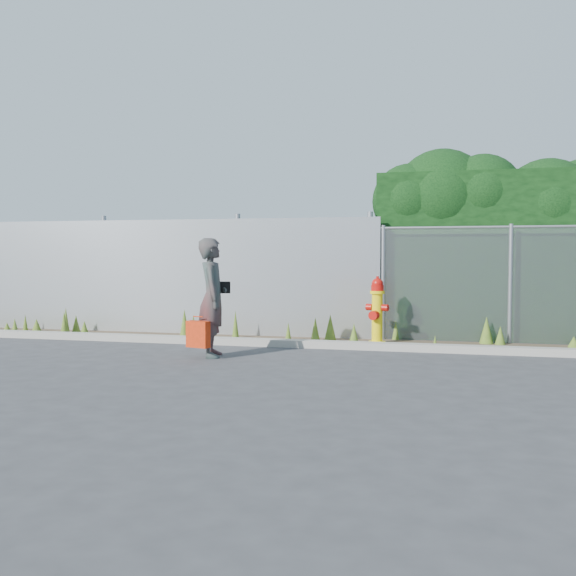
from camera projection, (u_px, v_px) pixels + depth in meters
The scene contains 9 objects.
ground at pixel (285, 366), 8.79m from camera, with size 80.00×80.00×0.00m, color #353538.
curb at pixel (311, 344), 10.53m from camera, with size 16.00×0.22×0.12m, color gray.
weed_strip at pixel (355, 336), 10.96m from camera, with size 16.00×1.26×0.55m.
corrugated_fence at pixel (160, 277), 12.41m from camera, with size 8.50×0.21×2.30m.
hedge at pixel (565, 232), 11.59m from camera, with size 7.44×1.99×3.51m.
fire_hydrant at pixel (377, 312), 10.84m from camera, with size 0.39×0.35×1.16m.
woman at pixel (213, 298), 9.57m from camera, with size 0.65×0.43×1.78m, color #0D5750.
red_tote_bag at pixel (198, 334), 9.34m from camera, with size 0.35×0.13×0.46m.
black_shoulder_bag at pixel (222, 287), 9.70m from camera, with size 0.24×0.10×0.18m.
Camera 1 is at (2.10, -8.46, 1.53)m, focal length 40.00 mm.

